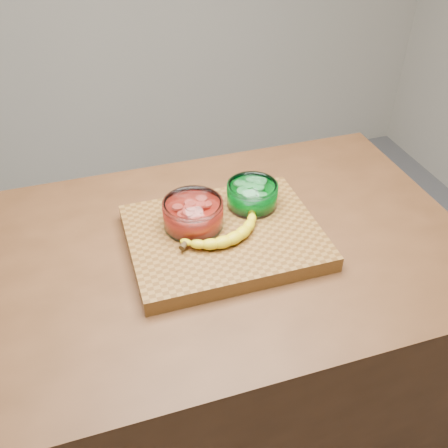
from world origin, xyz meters
name	(u,v)px	position (x,y,z in m)	size (l,w,h in m)	color
ground	(224,435)	(0.00, 0.00, 0.00)	(3.50, 3.50, 0.00)	#5E5E63
counter	(224,357)	(0.00, 0.00, 0.45)	(1.20, 0.80, 0.90)	#502E18
cutting_board	(224,237)	(0.00, 0.00, 0.92)	(0.45, 0.35, 0.04)	brown
bowl_red	(193,214)	(-0.06, 0.04, 0.97)	(0.14, 0.14, 0.07)	white
bowl_green	(252,195)	(0.10, 0.08, 0.97)	(0.13, 0.13, 0.06)	white
banana	(222,230)	(-0.01, -0.01, 0.96)	(0.24, 0.14, 0.03)	gold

